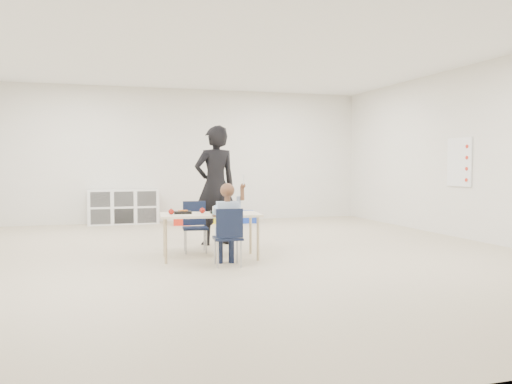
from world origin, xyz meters
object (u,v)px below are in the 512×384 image
object	(u,v)px
table	(210,236)
child	(228,220)
cubby_shelf	(123,207)
adult	(215,185)
chair_near	(228,237)

from	to	relation	value
table	child	bearing A→B (deg)	-74.40
cubby_shelf	table	bearing A→B (deg)	-79.26
cubby_shelf	adult	world-z (taller)	adult
table	chair_near	xyz separation A→B (m)	(0.09, -0.55, 0.05)
child	cubby_shelf	xyz separation A→B (m)	(-0.93, 4.97, -0.20)
child	adult	size ratio (longest dim) A/B	0.61
cubby_shelf	chair_near	bearing A→B (deg)	-79.38
cubby_shelf	child	bearing A→B (deg)	-79.38
table	chair_near	size ratio (longest dim) A/B	1.90
child	chair_near	bearing A→B (deg)	-174.05
cubby_shelf	adult	size ratio (longest dim) A/B	0.78
table	chair_near	bearing A→B (deg)	-74.40
table	chair_near	world-z (taller)	chair_near
table	adult	distance (m)	1.36
table	cubby_shelf	distance (m)	4.50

